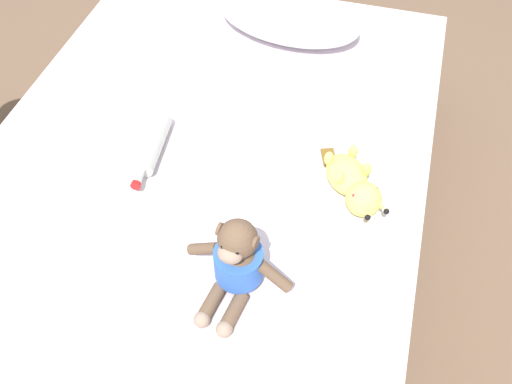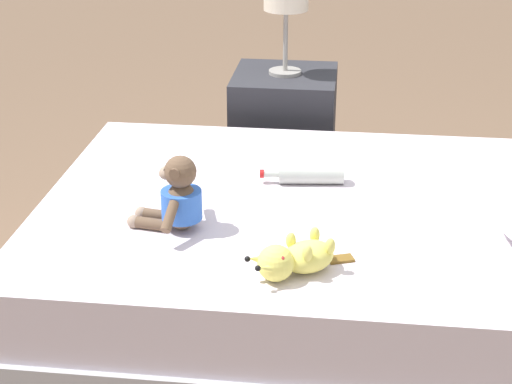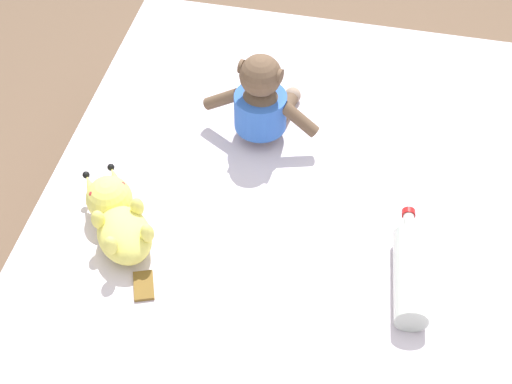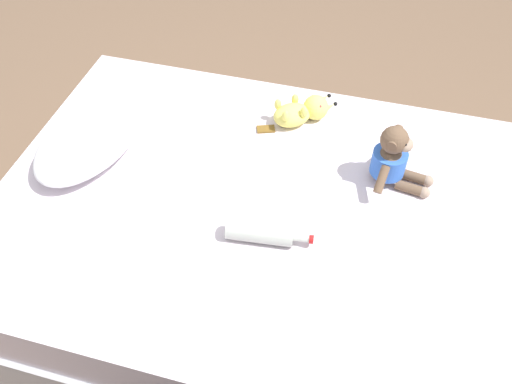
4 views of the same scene
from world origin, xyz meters
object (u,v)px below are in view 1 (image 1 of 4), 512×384
(pillow, at_px, (289,16))
(glass_bottle, at_px, (152,145))
(bed, at_px, (211,193))
(plush_yellow_creature, at_px, (354,184))
(plush_monkey, at_px, (237,263))

(pillow, distance_m, glass_bottle, 0.76)
(bed, bearing_deg, pillow, 81.50)
(pillow, xyz_separation_m, glass_bottle, (-0.25, -0.72, -0.03))
(plush_yellow_creature, bearing_deg, plush_monkey, -122.30)
(plush_monkey, height_order, plush_yellow_creature, plush_monkey)
(bed, height_order, glass_bottle, glass_bottle)
(pillow, distance_m, plush_monkey, 1.10)
(bed, xyz_separation_m, glass_bottle, (-0.15, -0.06, 0.25))
(pillow, bearing_deg, plush_yellow_creature, -63.47)
(plush_monkey, distance_m, glass_bottle, 0.53)
(bed, distance_m, plush_monkey, 0.58)
(plush_monkey, distance_m, plush_yellow_creature, 0.44)
(plush_yellow_creature, height_order, glass_bottle, plush_yellow_creature)
(pillow, height_order, plush_monkey, plush_monkey)
(plush_monkey, bearing_deg, glass_bottle, 135.92)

